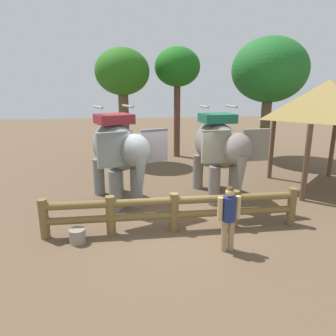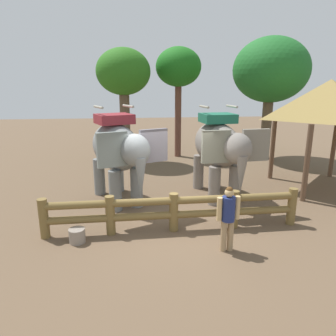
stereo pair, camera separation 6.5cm
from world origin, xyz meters
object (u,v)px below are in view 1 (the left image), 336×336
feed_bucket (77,236)px  log_fence (174,209)px  tree_far_left (177,69)px  elephant_near_left (118,150)px  thatched_shelter (328,100)px  tree_back_center (269,71)px  tree_far_right (122,75)px  tourist_woman_in_black (229,214)px  elephant_center (219,147)px

feed_bucket → log_fence: bearing=8.3°
tree_far_left → log_fence: bearing=-99.2°
elephant_near_left → thatched_shelter: bearing=5.3°
elephant_near_left → tree_back_center: (7.48, 5.64, 2.70)m
tree_far_left → thatched_shelter: bearing=-52.6°
elephant_near_left → tree_far_right: tree_far_right is taller
tourist_woman_in_black → tree_far_right: bearing=104.9°
elephant_center → tree_back_center: 7.43m
tree_far_right → thatched_shelter: bearing=-34.5°
tree_far_left → tree_far_right: bearing=-162.0°
thatched_shelter → feed_bucket: size_ratio=10.01×
tree_far_left → tree_back_center: 4.65m
elephant_near_left → tree_back_center: 9.75m
tree_far_left → tree_back_center: size_ratio=0.93×
log_fence → tree_far_left: size_ratio=1.21×
tourist_woman_in_black → elephant_near_left: bearing=126.8°
elephant_center → tree_far_right: tree_far_right is taller
thatched_shelter → tree_far_left: (-4.56, 5.97, 1.33)m
tree_back_center → tourist_woman_in_black: bearing=-118.1°
log_fence → feed_bucket: size_ratio=17.23×
thatched_shelter → tree_far_left: 7.63m
tourist_woman_in_black → thatched_shelter: (4.91, 4.18, 2.35)m
elephant_near_left → elephant_center: 3.36m
elephant_near_left → feed_bucket: bearing=-109.9°
thatched_shelter → tree_far_left: size_ratio=0.70×
elephant_center → tree_far_right: bearing=119.5°
tree_back_center → feed_bucket: size_ratio=15.37×
tree_far_left → feed_bucket: 11.05m
tourist_woman_in_black → tree_back_center: bearing=61.9°
elephant_near_left → feed_bucket: (-0.97, -2.67, -1.61)m
log_fence → feed_bucket: 2.53m
thatched_shelter → tree_far_right: tree_far_right is taller
tree_far_left → feed_bucket: size_ratio=14.29×
tourist_woman_in_black → feed_bucket: size_ratio=3.97×
elephant_center → tree_far_left: tree_far_left is taller
tourist_woman_in_black → elephant_center: bearing=78.0°
elephant_center → thatched_shelter: (4.15, 0.61, 1.50)m
log_fence → thatched_shelter: (6.01, 3.01, 2.66)m
elephant_center → feed_bucket: size_ratio=9.23×
log_fence → tourist_woman_in_black: 1.64m
log_fence → elephant_near_left: (-1.50, 2.31, 1.18)m
elephant_near_left → thatched_shelter: (7.51, 0.69, 1.48)m
tourist_woman_in_black → tree_far_left: bearing=88.1°
log_fence → tree_back_center: tree_back_center is taller
tree_far_left → tree_back_center: tree_back_center is taller
thatched_shelter → tree_back_center: 5.09m
elephant_near_left → tourist_woman_in_black: size_ratio=2.38×
log_fence → tree_back_center: 10.68m
feed_bucket → thatched_shelter: bearing=21.7°
tourist_woman_in_black → tree_far_right: tree_far_right is taller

